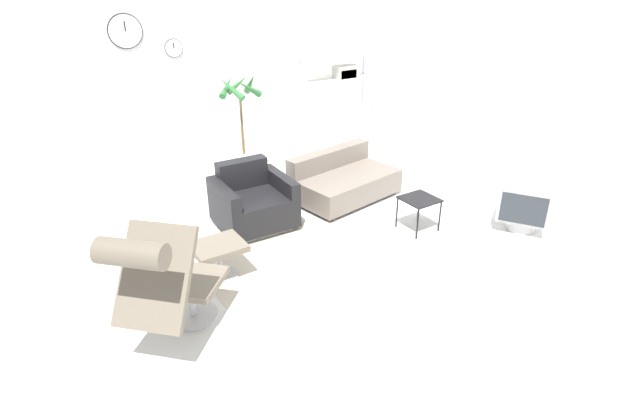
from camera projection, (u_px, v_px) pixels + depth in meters
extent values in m
plane|color=silver|center=(323.00, 254.00, 5.43)|extent=(12.00, 12.00, 0.00)
cube|color=white|center=(202.00, 76.00, 7.26)|extent=(12.00, 0.06, 2.80)
cylinder|color=black|center=(125.00, 31.00, 6.45)|extent=(0.45, 0.01, 0.45)
cylinder|color=white|center=(125.00, 31.00, 6.45)|extent=(0.42, 0.02, 0.42)
cube|color=black|center=(125.00, 26.00, 6.41)|extent=(0.01, 0.01, 0.13)
cylinder|color=black|center=(174.00, 48.00, 6.86)|extent=(0.25, 0.01, 0.25)
cylinder|color=white|center=(174.00, 48.00, 6.86)|extent=(0.23, 0.02, 0.23)
cube|color=black|center=(174.00, 46.00, 6.83)|extent=(0.01, 0.01, 0.07)
cube|color=white|center=(529.00, 91.00, 6.41)|extent=(0.06, 12.00, 2.80)
cylinder|color=#BCB29E|center=(317.00, 268.00, 5.17)|extent=(2.14, 2.14, 0.01)
cylinder|color=#BCBCC1|center=(193.00, 315.00, 4.46)|extent=(0.62, 0.62, 0.02)
cylinder|color=#BCBCC1|center=(191.00, 300.00, 4.39)|extent=(0.06, 0.06, 0.32)
cube|color=#6B6051|center=(189.00, 281.00, 4.30)|extent=(0.75, 0.75, 0.06)
cube|color=#6B6051|center=(155.00, 276.00, 3.72)|extent=(0.75, 0.75, 0.69)
cylinder|color=#6B6051|center=(131.00, 254.00, 3.38)|extent=(0.49, 0.49, 0.19)
cylinder|color=#BCBCC1|center=(221.00, 276.00, 5.02)|extent=(0.36, 0.36, 0.02)
cylinder|color=#BCBCC1|center=(220.00, 262.00, 4.96)|extent=(0.05, 0.05, 0.30)
cube|color=#6B6051|center=(218.00, 247.00, 4.88)|extent=(0.50, 0.43, 0.06)
cube|color=silver|center=(255.00, 224.00, 6.01)|extent=(0.72, 0.67, 0.06)
cube|color=black|center=(254.00, 209.00, 5.92)|extent=(0.64, 0.80, 0.35)
cube|color=black|center=(242.00, 173.00, 6.01)|extent=(0.62, 0.20, 0.34)
cube|color=black|center=(281.00, 195.00, 6.06)|extent=(0.14, 0.79, 0.54)
cube|color=black|center=(224.00, 208.00, 5.71)|extent=(0.14, 0.79, 0.54)
cube|color=black|center=(345.00, 196.00, 6.75)|extent=(1.33, 0.90, 0.05)
cube|color=#70665B|center=(345.00, 184.00, 6.67)|extent=(1.48, 1.04, 0.31)
cube|color=#70665B|center=(329.00, 159.00, 6.77)|extent=(1.38, 0.42, 0.25)
cube|color=black|center=(420.00, 199.00, 5.80)|extent=(0.39, 0.39, 0.02)
cylinder|color=black|center=(418.00, 224.00, 5.66)|extent=(0.02, 0.02, 0.38)
cylinder|color=black|center=(440.00, 216.00, 5.83)|extent=(0.02, 0.02, 0.38)
cylinder|color=black|center=(397.00, 213.00, 5.93)|extent=(0.02, 0.02, 0.38)
cylinder|color=black|center=(419.00, 206.00, 6.10)|extent=(0.02, 0.02, 0.38)
cylinder|color=#B7B7B7|center=(521.00, 223.00, 5.94)|extent=(0.35, 0.35, 0.15)
cube|color=#B7B7B7|center=(525.00, 202.00, 5.82)|extent=(0.69, 0.72, 0.41)
cube|color=#282D33|center=(523.00, 210.00, 5.62)|extent=(0.28, 0.43, 0.35)
cylinder|color=silver|center=(245.00, 163.00, 7.54)|extent=(0.31, 0.31, 0.30)
cylinder|color=#382819|center=(244.00, 154.00, 7.48)|extent=(0.28, 0.28, 0.02)
cylinder|color=brown|center=(242.00, 125.00, 7.28)|extent=(0.04, 0.04, 0.90)
cone|color=#2D6B33|center=(250.00, 83.00, 7.10)|extent=(0.14, 0.41, 0.36)
cone|color=#2D6B33|center=(237.00, 85.00, 7.18)|extent=(0.37, 0.18, 0.30)
cone|color=#2D6B33|center=(227.00, 87.00, 7.09)|extent=(0.38, 0.37, 0.29)
cone|color=#2D6B33|center=(231.00, 88.00, 6.88)|extent=(0.30, 0.44, 0.34)
cone|color=#2D6B33|center=(248.00, 88.00, 6.92)|extent=(0.45, 0.21, 0.33)
cylinder|color=#BCBCC1|center=(301.00, 96.00, 8.10)|extent=(0.03, 0.03, 1.89)
cylinder|color=#BCBCC1|center=(362.00, 87.00, 8.73)|extent=(0.03, 0.03, 1.89)
cube|color=silver|center=(337.00, 79.00, 8.23)|extent=(1.32, 0.28, 0.02)
cube|color=silver|center=(337.00, 57.00, 8.08)|extent=(1.32, 0.28, 0.02)
cube|color=beige|center=(345.00, 73.00, 8.26)|extent=(0.31, 0.24, 0.14)
cube|color=silver|center=(356.00, 50.00, 8.22)|extent=(0.25, 0.24, 0.13)
cube|color=#B7B2A8|center=(346.00, 71.00, 8.26)|extent=(0.41, 0.24, 0.19)
cube|color=beige|center=(320.00, 54.00, 7.87)|extent=(0.52, 0.24, 0.12)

